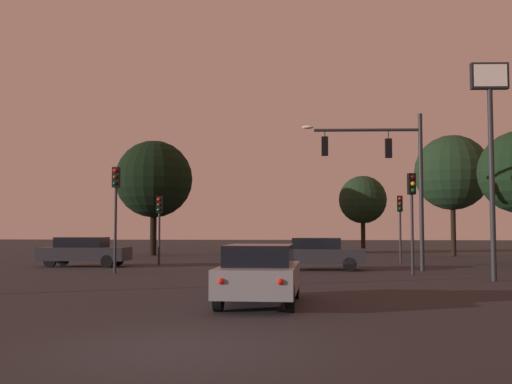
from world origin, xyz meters
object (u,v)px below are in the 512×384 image
(traffic_light_median, at_px, (400,215))
(tree_center_horizon, at_px, (363,200))
(traffic_light_corner_left, at_px, (159,216))
(car_nearside_lane, at_px, (260,273))
(traffic_signal_mast_arm, at_px, (389,166))
(car_crossing_left, at_px, (84,251))
(traffic_light_far_side, at_px, (412,203))
(car_crossing_right, at_px, (319,253))
(tree_left_far, at_px, (452,173))
(traffic_light_corner_right, at_px, (116,198))
(store_sign_illuminated, at_px, (491,123))
(tree_right_cluster, at_px, (154,179))

(traffic_light_median, distance_m, tree_center_horizon, 17.99)
(traffic_light_corner_left, height_order, car_nearside_lane, traffic_light_corner_left)
(traffic_signal_mast_arm, distance_m, car_crossing_left, 16.04)
(traffic_light_far_side, distance_m, car_crossing_left, 16.80)
(traffic_light_far_side, distance_m, car_crossing_right, 5.39)
(tree_left_far, bearing_deg, car_crossing_left, -145.92)
(traffic_light_corner_left, xyz_separation_m, traffic_light_corner_right, (-0.25, -6.40, 0.63))
(traffic_light_far_side, distance_m, store_sign_illuminated, 4.77)
(car_crossing_left, bearing_deg, tree_center_horizon, 54.62)
(tree_left_far, bearing_deg, tree_center_horizon, 127.95)
(traffic_signal_mast_arm, distance_m, tree_right_cluster, 22.24)
(traffic_light_far_side, bearing_deg, tree_right_cluster, 131.58)
(car_nearside_lane, height_order, store_sign_illuminated, store_sign_illuminated)
(store_sign_illuminated, relative_size, tree_right_cluster, 0.95)
(traffic_light_corner_left, distance_m, traffic_light_far_side, 13.88)
(traffic_signal_mast_arm, xyz_separation_m, car_nearside_lane, (-4.72, -13.44, -4.09))
(traffic_light_far_side, height_order, store_sign_illuminated, store_sign_illuminated)
(traffic_light_corner_left, height_order, traffic_light_far_side, traffic_light_far_side)
(store_sign_illuminated, xyz_separation_m, tree_center_horizon, (-2.79, 29.44, -1.44))
(traffic_light_median, relative_size, tree_right_cluster, 0.44)
(traffic_light_corner_left, xyz_separation_m, traffic_light_median, (13.13, 2.76, 0.08))
(tree_left_far, relative_size, tree_center_horizon, 1.34)
(traffic_light_corner_right, relative_size, tree_right_cluster, 0.54)
(traffic_light_median, xyz_separation_m, tree_left_far, (5.05, 10.31, 3.31))
(traffic_light_far_side, height_order, tree_center_horizon, tree_center_horizon)
(traffic_light_corner_left, distance_m, tree_right_cluster, 13.32)
(store_sign_illuminated, distance_m, tree_center_horizon, 29.61)
(car_crossing_left, bearing_deg, traffic_light_corner_right, -55.45)
(car_crossing_left, height_order, store_sign_illuminated, store_sign_illuminated)
(traffic_light_corner_right, bearing_deg, car_crossing_left, 124.55)
(traffic_light_far_side, relative_size, car_crossing_left, 0.93)
(tree_center_horizon, bearing_deg, traffic_light_far_side, -89.43)
(traffic_light_median, height_order, tree_right_cluster, tree_right_cluster)
(car_crossing_right, bearing_deg, traffic_light_corner_left, 160.60)
(car_nearside_lane, distance_m, car_crossing_right, 13.90)
(traffic_light_corner_left, bearing_deg, traffic_light_far_side, -25.37)
(store_sign_illuminated, relative_size, tree_center_horizon, 1.26)
(traffic_light_median, bearing_deg, tree_center_horizon, 92.74)
(store_sign_illuminated, bearing_deg, traffic_light_corner_left, 149.72)
(traffic_light_corner_left, height_order, car_crossing_left, traffic_light_corner_left)
(traffic_signal_mast_arm, relative_size, store_sign_illuminated, 0.90)
(traffic_light_corner_left, bearing_deg, car_crossing_left, -155.36)
(traffic_light_median, height_order, car_crossing_left, traffic_light_median)
(tree_left_far, height_order, tree_right_cluster, tree_left_far)
(traffic_light_median, height_order, tree_center_horizon, tree_center_horizon)
(store_sign_illuminated, height_order, tree_left_far, tree_left_far)
(traffic_signal_mast_arm, height_order, car_nearside_lane, traffic_signal_mast_arm)
(traffic_light_corner_right, height_order, traffic_light_far_side, traffic_light_corner_right)
(traffic_light_corner_right, xyz_separation_m, tree_left_far, (18.43, 19.47, 2.75))
(traffic_signal_mast_arm, xyz_separation_m, car_crossing_left, (-15.40, 1.79, -4.09))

